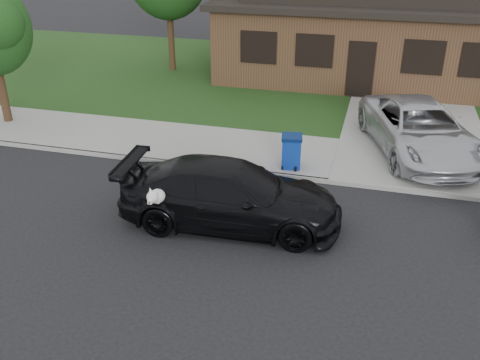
# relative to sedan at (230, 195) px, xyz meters

# --- Properties ---
(ground) EXTENTS (120.00, 120.00, 0.00)m
(ground) POSITION_rel_sedan_xyz_m (-1.77, -0.83, -0.74)
(ground) COLOR black
(ground) RESTS_ON ground
(sidewalk) EXTENTS (60.00, 3.00, 0.12)m
(sidewalk) POSITION_rel_sedan_xyz_m (-1.77, 4.17, -0.68)
(sidewalk) COLOR gray
(sidewalk) RESTS_ON ground
(curb) EXTENTS (60.00, 0.12, 0.12)m
(curb) POSITION_rel_sedan_xyz_m (-1.77, 2.67, -0.68)
(curb) COLOR gray
(curb) RESTS_ON ground
(lawn) EXTENTS (60.00, 13.00, 0.13)m
(lawn) POSITION_rel_sedan_xyz_m (-1.77, 12.17, -0.68)
(lawn) COLOR #193814
(lawn) RESTS_ON ground
(driveway) EXTENTS (4.50, 13.00, 0.14)m
(driveway) POSITION_rel_sedan_xyz_m (4.23, 9.17, -0.67)
(driveway) COLOR gray
(driveway) RESTS_ON ground
(sedan) EXTENTS (5.25, 2.61, 1.49)m
(sedan) POSITION_rel_sedan_xyz_m (0.00, 0.00, 0.00)
(sedan) COLOR black
(sedan) RESTS_ON ground
(minivan) EXTENTS (3.99, 5.81, 1.48)m
(minivan) POSITION_rel_sedan_xyz_m (4.29, 5.14, 0.13)
(minivan) COLOR silver
(minivan) RESTS_ON driveway
(recycling_bin) EXTENTS (0.65, 0.65, 0.94)m
(recycling_bin) POSITION_rel_sedan_xyz_m (0.85, 3.19, -0.15)
(recycling_bin) COLOR #0E339F
(recycling_bin) RESTS_ON sidewalk
(house) EXTENTS (12.60, 8.60, 4.65)m
(house) POSITION_rel_sedan_xyz_m (2.23, 14.16, 1.39)
(house) COLOR #422B1C
(house) RESTS_ON ground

